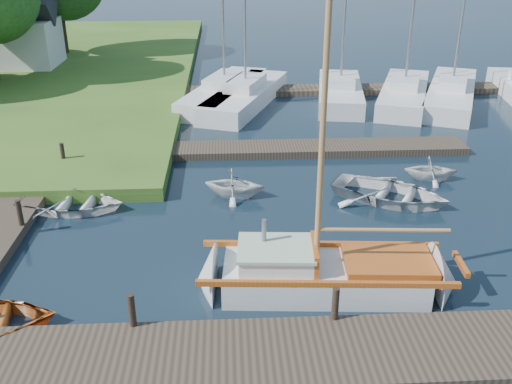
{
  "coord_description": "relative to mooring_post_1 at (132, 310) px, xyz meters",
  "views": [
    {
      "loc": [
        -0.84,
        -15.41,
        8.23
      ],
      "look_at": [
        0.0,
        0.0,
        1.2
      ],
      "focal_mm": 40.0,
      "sensor_mm": 36.0,
      "label": 1
    }
  ],
  "objects": [
    {
      "name": "pontoon",
      "position": [
        13.0,
        21.0,
        -0.55
      ],
      "size": [
        30.0,
        1.6,
        0.3
      ],
      "primitive_type": "cube",
      "color": "#2F261F",
      "rests_on": "ground"
    },
    {
      "name": "mooring_post_5",
      "position": [
        -4.0,
        10.0,
        0.0
      ],
      "size": [
        0.16,
        0.16,
        0.8
      ],
      "primitive_type": "cylinder",
      "color": "black",
      "rests_on": "left_dock"
    },
    {
      "name": "tender_b",
      "position": [
        2.4,
        7.31,
        -0.16
      ],
      "size": [
        2.43,
        2.22,
        1.09
      ],
      "primitive_type": "imported",
      "rotation": [
        0.0,
        0.0,
        1.33
      ],
      "color": "silver",
      "rests_on": "ground"
    },
    {
      "name": "house_c",
      "position": [
        -11.0,
        27.0,
        1.88
      ],
      "size": [
        5.25,
        4.0,
        5.28
      ],
      "color": "silver",
      "rests_on": "shore"
    },
    {
      "name": "marina_boat_1",
      "position": [
        3.2,
        18.71,
        -0.14
      ],
      "size": [
        5.13,
        8.94,
        9.51
      ],
      "rotation": [
        0.0,
        0.0,
        1.21
      ],
      "color": "silver",
      "rests_on": "ground"
    },
    {
      "name": "ground",
      "position": [
        3.0,
        5.0,
        -0.7
      ],
      "size": [
        160.0,
        160.0,
        0.0
      ],
      "primitive_type": "plane",
      "color": "black",
      "rests_on": "ground"
    },
    {
      "name": "marina_boat_2",
      "position": [
        8.26,
        19.13,
        -0.12
      ],
      "size": [
        3.35,
        7.58,
        11.03
      ],
      "rotation": [
        0.0,
        0.0,
        1.41
      ],
      "color": "silver",
      "rests_on": "ground"
    },
    {
      "name": "tender_d",
      "position": [
        9.56,
        8.39,
        -0.21
      ],
      "size": [
        2.09,
        1.88,
        0.98
      ],
      "primitive_type": "imported",
      "rotation": [
        0.0,
        0.0,
        1.41
      ],
      "color": "silver",
      "rests_on": "ground"
    },
    {
      "name": "marina_boat_3",
      "position": [
        11.6,
        18.69,
        -0.11
      ],
      "size": [
        4.9,
        8.42,
        13.2
      ],
      "rotation": [
        0.0,
        0.0,
        1.22
      ],
      "color": "silver",
      "rests_on": "ground"
    },
    {
      "name": "far_dock",
      "position": [
        5.0,
        11.5,
        -0.55
      ],
      "size": [
        14.0,
        1.6,
        0.3
      ],
      "primitive_type": "cube",
      "color": "#2F261F",
      "rests_on": "ground"
    },
    {
      "name": "near_dock",
      "position": [
        3.0,
        -1.0,
        -0.55
      ],
      "size": [
        18.0,
        2.2,
        0.3
      ],
      "primitive_type": "cube",
      "color": "#2F261F",
      "rests_on": "ground"
    },
    {
      "name": "tender_c",
      "position": [
        7.59,
        6.68,
        -0.3
      ],
      "size": [
        4.75,
        4.39,
        0.8
      ],
      "primitive_type": "imported",
      "rotation": [
        0.0,
        0.0,
        1.02
      ],
      "color": "silver",
      "rests_on": "ground"
    },
    {
      "name": "mooring_post_4",
      "position": [
        -4.0,
        5.0,
        0.0
      ],
      "size": [
        0.16,
        0.16,
        0.8
      ],
      "primitive_type": "cylinder",
      "color": "black",
      "rests_on": "left_dock"
    },
    {
      "name": "mooring_post_2",
      "position": [
        4.5,
        0.0,
        0.0
      ],
      "size": [
        0.16,
        0.16,
        0.8
      ],
      "primitive_type": "cylinder",
      "color": "black",
      "rests_on": "near_dock"
    },
    {
      "name": "marina_boat_4",
      "position": [
        14.12,
        18.64,
        -0.14
      ],
      "size": [
        5.72,
        9.3,
        9.88
      ],
      "rotation": [
        0.0,
        0.0,
        1.16
      ],
      "color": "silver",
      "rests_on": "ground"
    },
    {
      "name": "tender_a",
      "position": [
        -2.93,
        6.55,
        -0.35
      ],
      "size": [
        3.73,
        2.9,
        0.71
      ],
      "primitive_type": "imported",
      "rotation": [
        0.0,
        0.0,
        1.43
      ],
      "color": "silver",
      "rests_on": "ground"
    },
    {
      "name": "mooring_post_1",
      "position": [
        0.0,
        0.0,
        0.0
      ],
      "size": [
        0.16,
        0.16,
        0.8
      ],
      "primitive_type": "cylinder",
      "color": "black",
      "rests_on": "near_dock"
    },
    {
      "name": "marina_boat_0",
      "position": [
        2.12,
        19.58,
        -0.13
      ],
      "size": [
        5.04,
        9.02,
        11.71
      ],
      "rotation": [
        0.0,
        0.0,
        1.23
      ],
      "color": "silver",
      "rests_on": "ground"
    },
    {
      "name": "sailboat",
      "position": [
        4.68,
        1.65,
        -0.36
      ],
      "size": [
        7.27,
        2.46,
        9.83
      ],
      "rotation": [
        0.0,
        0.0,
        -0.07
      ],
      "color": "silver",
      "rests_on": "ground"
    },
    {
      "name": "left_dock",
      "position": [
        -5.0,
        7.0,
        -0.55
      ],
      "size": [
        2.2,
        18.0,
        0.3
      ],
      "primitive_type": "cube",
      "color": "#2F261F",
      "rests_on": "ground"
    }
  ]
}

